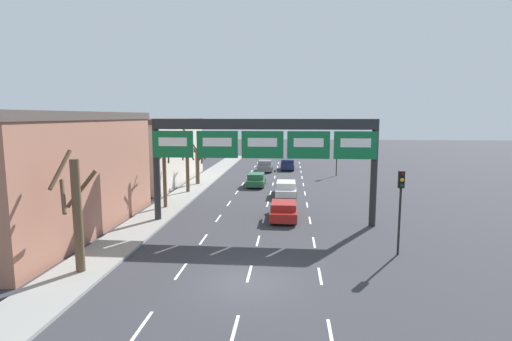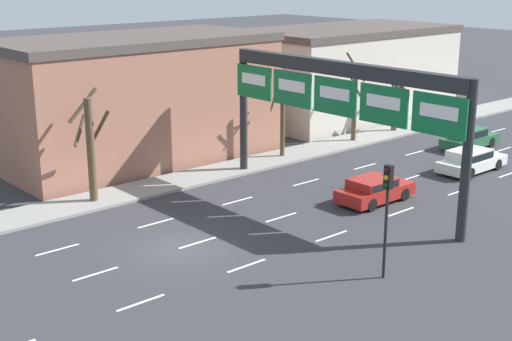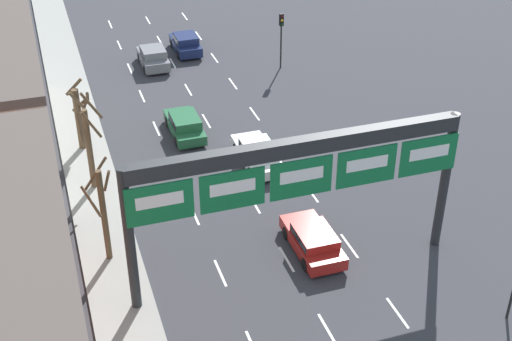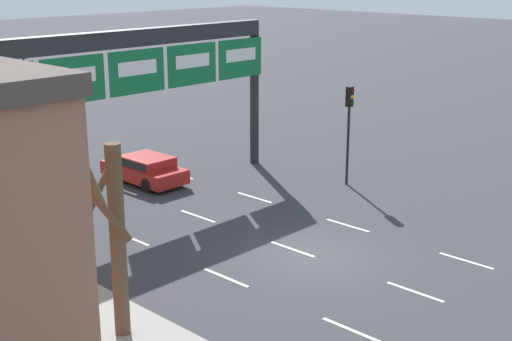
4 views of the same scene
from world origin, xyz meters
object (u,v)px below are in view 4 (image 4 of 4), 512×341
(car_red, at_px, (145,168))
(traffic_light_mid_block, at_px, (349,115))
(car_white, at_px, (47,137))
(sign_gantry, at_px, (133,65))
(tree_bare_third, at_px, (114,232))
(traffic_light_near_gantry, at_px, (24,63))

(car_red, height_order, traffic_light_mid_block, traffic_light_mid_block)
(car_white, xyz_separation_m, car_red, (-0.07, -8.67, -0.02))
(sign_gantry, distance_m, tree_bare_third, 12.69)
(car_red, distance_m, traffic_light_near_gantry, 22.44)
(traffic_light_near_gantry, height_order, traffic_light_mid_block, traffic_light_mid_block)
(traffic_light_mid_block, bearing_deg, car_white, 111.58)
(sign_gantry, distance_m, car_white, 11.30)
(car_white, height_order, tree_bare_third, tree_bare_third)
(traffic_light_mid_block, xyz_separation_m, tree_bare_third, (-15.62, -3.93, -0.17))
(sign_gantry, height_order, car_white, sign_gantry)
(car_white, bearing_deg, traffic_light_mid_block, -68.42)
(traffic_light_mid_block, relative_size, tree_bare_third, 0.80)
(traffic_light_near_gantry, xyz_separation_m, traffic_light_mid_block, (0.11, -28.38, 0.23))
(sign_gantry, bearing_deg, traffic_light_near_gantry, 71.71)
(car_white, xyz_separation_m, traffic_light_near_gantry, (6.05, 12.80, 2.29))
(car_red, relative_size, tree_bare_third, 0.76)
(car_white, relative_size, traffic_light_near_gantry, 1.14)
(sign_gantry, xyz_separation_m, traffic_light_near_gantry, (7.54, 22.81, -2.73))
(sign_gantry, height_order, traffic_light_near_gantry, sign_gantry)
(traffic_light_near_gantry, bearing_deg, sign_gantry, -108.29)
(car_white, height_order, traffic_light_near_gantry, traffic_light_near_gantry)
(sign_gantry, distance_m, traffic_light_near_gantry, 24.18)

